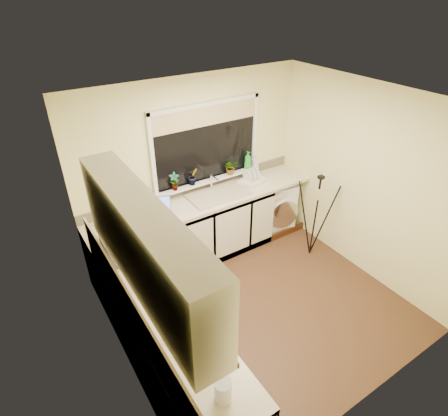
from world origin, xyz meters
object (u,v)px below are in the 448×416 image
(tripod, at_px, (315,217))
(soap_bottle_green, at_px, (248,160))
(microwave, at_px, (120,243))
(cup_back, at_px, (260,176))
(plant_d, at_px, (231,167))
(washing_machine, at_px, (272,205))
(cup_left, at_px, (179,323))
(laptop, at_px, (158,213))
(kettle, at_px, (154,273))
(steel_jar, at_px, (174,330))
(plant_a, at_px, (174,182))
(glass_jug, at_px, (223,391))
(plant_b, at_px, (193,176))
(soap_bottle_clear, at_px, (255,161))
(dish_rack, at_px, (252,181))

(tripod, bearing_deg, soap_bottle_green, 130.54)
(microwave, xyz_separation_m, cup_back, (2.30, 0.58, -0.09))
(plant_d, relative_size, soap_bottle_green, 0.79)
(washing_machine, bearing_deg, cup_left, -133.26)
(laptop, xyz_separation_m, kettle, (-0.49, -1.01, 0.03))
(steel_jar, height_order, cup_left, steel_jar)
(steel_jar, height_order, plant_a, plant_a)
(glass_jug, xyz_separation_m, plant_b, (1.23, 2.64, 0.18))
(glass_jug, distance_m, plant_a, 2.80)
(plant_b, xyz_separation_m, soap_bottle_green, (0.90, -0.00, 0.01))
(soap_bottle_clear, bearing_deg, plant_b, 179.45)
(kettle, xyz_separation_m, soap_bottle_clear, (2.16, 1.27, 0.14))
(glass_jug, bearing_deg, plant_a, 70.10)
(microwave, distance_m, soap_bottle_green, 2.27)
(steel_jar, height_order, cup_back, steel_jar)
(dish_rack, xyz_separation_m, soap_bottle_green, (0.04, 0.17, 0.25))
(tripod, bearing_deg, plant_d, 143.94)
(kettle, bearing_deg, dish_rack, 28.98)
(microwave, distance_m, plant_a, 1.21)
(laptop, bearing_deg, glass_jug, -80.20)
(washing_machine, xyz_separation_m, cup_back, (-0.22, 0.06, 0.55))
(soap_bottle_green, height_order, cup_left, soap_bottle_green)
(laptop, height_order, microwave, microwave)
(kettle, distance_m, soap_bottle_clear, 2.51)
(washing_machine, relative_size, tripod, 0.64)
(laptop, bearing_deg, plant_b, 46.29)
(kettle, bearing_deg, soap_bottle_clear, 30.45)
(dish_rack, bearing_deg, cup_left, -156.60)
(kettle, relative_size, plant_b, 0.82)
(plant_b, bearing_deg, dish_rack, -11.12)
(glass_jug, relative_size, steel_jar, 1.70)
(microwave, height_order, soap_bottle_green, soap_bottle_green)
(washing_machine, xyz_separation_m, plant_a, (-1.54, 0.17, 0.78))
(microwave, bearing_deg, cup_left, -174.40)
(laptop, distance_m, kettle, 1.12)
(washing_machine, xyz_separation_m, dish_rack, (-0.40, 0.01, 0.53))
(glass_jug, height_order, cup_back, glass_jug)
(steel_jar, relative_size, soap_bottle_clear, 0.59)
(dish_rack, relative_size, steel_jar, 3.52)
(tripod, bearing_deg, kettle, -155.66)
(steel_jar, distance_m, plant_a, 2.19)
(steel_jar, xyz_separation_m, soap_bottle_clear, (2.28, 1.95, 0.19))
(laptop, relative_size, soap_bottle_green, 1.63)
(glass_jug, bearing_deg, washing_machine, 44.62)
(laptop, relative_size, tripod, 0.34)
(kettle, bearing_deg, cup_back, 28.05)
(tripod, height_order, plant_b, plant_b)
(washing_machine, distance_m, cup_left, 3.06)
(glass_jug, height_order, soap_bottle_clear, soap_bottle_clear)
(dish_rack, distance_m, soap_bottle_green, 0.31)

